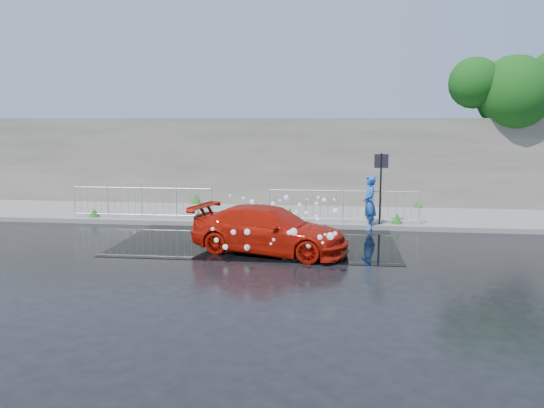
% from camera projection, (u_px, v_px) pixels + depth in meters
% --- Properties ---
extents(ground, '(90.00, 90.00, 0.00)m').
position_uv_depth(ground, '(236.00, 247.00, 14.92)').
color(ground, black).
rests_on(ground, ground).
extents(pavement, '(30.00, 4.00, 0.15)m').
position_uv_depth(pavement, '(261.00, 215.00, 19.82)').
color(pavement, slate).
rests_on(pavement, ground).
extents(curb, '(30.00, 0.25, 0.16)m').
position_uv_depth(curb, '(253.00, 225.00, 17.86)').
color(curb, slate).
rests_on(curb, ground).
extents(retaining_wall, '(30.00, 0.60, 3.50)m').
position_uv_depth(retaining_wall, '(269.00, 161.00, 21.70)').
color(retaining_wall, '#59564B').
rests_on(retaining_wall, pavement).
extents(puddle, '(8.00, 5.00, 0.01)m').
position_uv_depth(puddle, '(259.00, 240.00, 15.84)').
color(puddle, black).
rests_on(puddle, ground).
extents(sign_post, '(0.45, 0.06, 2.50)m').
position_uv_depth(sign_post, '(381.00, 177.00, 17.20)').
color(sign_post, black).
rests_on(sign_post, ground).
extents(tree, '(5.03, 2.89, 6.24)m').
position_uv_depth(tree, '(516.00, 89.00, 20.33)').
color(tree, '#332114').
rests_on(tree, ground).
extents(railing_left, '(5.05, 0.05, 1.10)m').
position_uv_depth(railing_left, '(142.00, 202.00, 18.57)').
color(railing_left, silver).
rests_on(railing_left, pavement).
extents(railing_right, '(5.05, 0.05, 1.10)m').
position_uv_depth(railing_right, '(343.00, 205.00, 17.74)').
color(railing_right, silver).
rests_on(railing_right, pavement).
extents(weeds, '(12.17, 3.93, 0.45)m').
position_uv_depth(weeds, '(255.00, 210.00, 19.31)').
color(weeds, '#124312').
rests_on(weeds, pavement).
extents(water_spray, '(3.71, 5.53, 1.04)m').
position_uv_depth(water_spray, '(284.00, 221.00, 15.05)').
color(water_spray, white).
rests_on(water_spray, ground).
extents(red_car, '(4.62, 2.84, 1.25)m').
position_uv_depth(red_car, '(269.00, 230.00, 14.27)').
color(red_car, '#AD1306').
rests_on(red_car, ground).
extents(person, '(0.52, 0.70, 1.78)m').
position_uv_depth(person, '(370.00, 203.00, 17.27)').
color(person, '#2354B0').
rests_on(person, ground).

